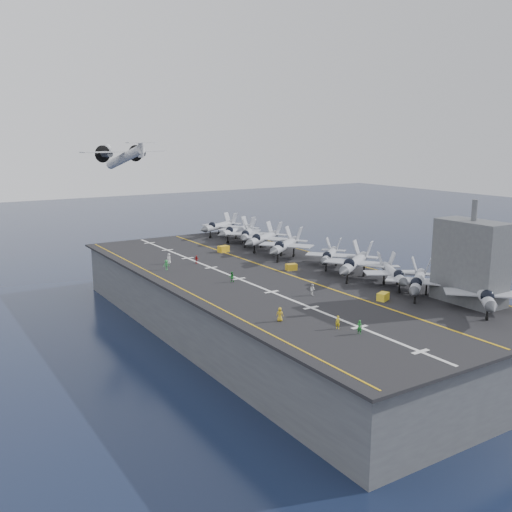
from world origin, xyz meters
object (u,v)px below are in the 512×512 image
island_superstructure (471,252)px  transport_plane (125,157)px  fighter_jet_0 (483,293)px  tow_cart_a (383,297)px

island_superstructure → transport_plane: size_ratio=0.57×
island_superstructure → fighter_jet_0: size_ratio=0.85×
island_superstructure → fighter_jet_0: (-1.92, -3.81, -4.90)m
fighter_jet_0 → transport_plane: transport_plane is taller
tow_cart_a → transport_plane: bearing=97.0°
fighter_jet_0 → tow_cart_a: 13.73m
island_superstructure → tow_cart_a: (-9.71, 7.31, -6.92)m
transport_plane → island_superstructure: bearing=-77.4°
fighter_jet_0 → transport_plane: 94.64m
island_superstructure → tow_cart_a: 13.99m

